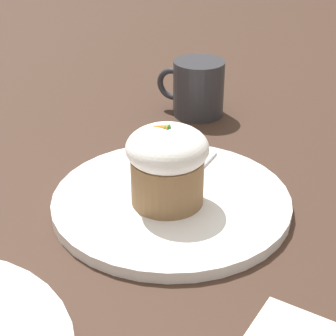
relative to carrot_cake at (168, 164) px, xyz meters
name	(u,v)px	position (x,y,z in m)	size (l,w,h in m)	color
ground_plane	(171,206)	(0.00, -0.01, -0.06)	(4.00, 4.00, 0.00)	#3D281E
dessert_plate	(171,201)	(0.00, -0.01, -0.05)	(0.27, 0.27, 0.01)	white
carrot_cake	(168,164)	(0.00, 0.00, 0.00)	(0.09, 0.09, 0.09)	olive
spoon	(189,177)	(0.00, -0.05, -0.04)	(0.04, 0.11, 0.01)	#B7B7BC
coffee_cup	(197,88)	(0.07, -0.27, -0.02)	(0.11, 0.08, 0.08)	#2D2D33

